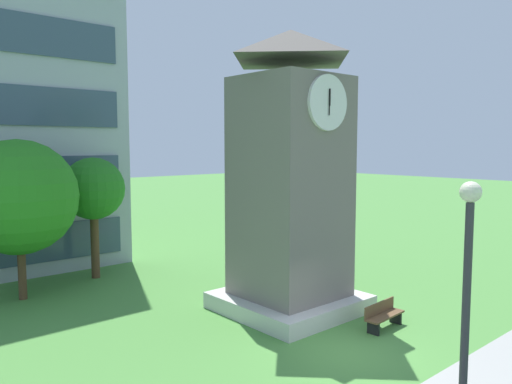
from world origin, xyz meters
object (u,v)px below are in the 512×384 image
Objects in this scene: park_bench at (383,315)px; street_lamp at (466,304)px; tree_streetside at (19,197)px; clock_tower at (290,188)px; tree_near_tower at (93,190)px.

park_bench is 0.33× the size of street_lamp.
tree_streetside reaches higher than street_lamp.
street_lamp is at bearing -81.97° from tree_streetside.
street_lamp is 0.87× the size of tree_streetside.
street_lamp is 17.23m from tree_streetside.
tree_streetside is (-7.22, 7.98, -0.47)m from clock_tower.
clock_tower is 5.65× the size of park_bench.
park_bench is 14.00m from tree_near_tower.
tree_near_tower is at bearing 86.35° from street_lamp.
clock_tower is 10.77m from tree_streetside.
tree_streetside is at bearing 125.73° from park_bench.
clock_tower reaches higher than park_bench.
tree_streetside is (-3.57, -1.22, -0.01)m from tree_near_tower.
tree_near_tower is (-4.67, 12.67, 3.70)m from park_bench.
park_bench is 14.58m from tree_streetside.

